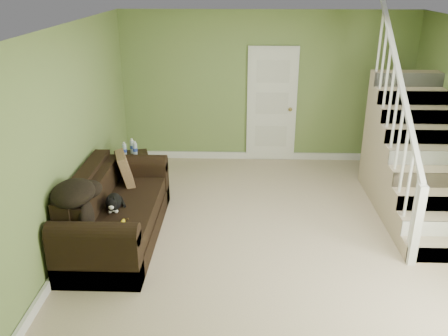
# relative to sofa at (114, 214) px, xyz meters

# --- Properties ---
(floor) EXTENTS (5.00, 5.50, 0.01)m
(floor) POSITION_rel_sofa_xyz_m (2.02, 0.15, -0.34)
(floor) COLOR tan
(floor) RESTS_ON ground
(ceiling) EXTENTS (5.00, 5.50, 0.01)m
(ceiling) POSITION_rel_sofa_xyz_m (2.02, 0.15, 2.26)
(ceiling) COLOR white
(ceiling) RESTS_ON wall_back
(wall_back) EXTENTS (5.00, 0.04, 2.60)m
(wall_back) POSITION_rel_sofa_xyz_m (2.02, 2.90, 0.96)
(wall_back) COLOR olive
(wall_back) RESTS_ON floor
(wall_front) EXTENTS (5.00, 0.04, 2.60)m
(wall_front) POSITION_rel_sofa_xyz_m (2.02, -2.60, 0.96)
(wall_front) COLOR olive
(wall_front) RESTS_ON floor
(wall_left) EXTENTS (0.04, 5.50, 2.60)m
(wall_left) POSITION_rel_sofa_xyz_m (-0.48, 0.15, 0.96)
(wall_left) COLOR olive
(wall_left) RESTS_ON floor
(baseboard_back) EXTENTS (5.00, 0.04, 0.12)m
(baseboard_back) POSITION_rel_sofa_xyz_m (2.02, 2.87, -0.28)
(baseboard_back) COLOR white
(baseboard_back) RESTS_ON floor
(baseboard_left) EXTENTS (0.04, 5.50, 0.12)m
(baseboard_left) POSITION_rel_sofa_xyz_m (-0.45, 0.15, -0.28)
(baseboard_left) COLOR white
(baseboard_left) RESTS_ON floor
(door) EXTENTS (0.86, 0.12, 2.02)m
(door) POSITION_rel_sofa_xyz_m (2.12, 2.85, 0.67)
(door) COLOR white
(door) RESTS_ON floor
(staircase) EXTENTS (1.00, 2.51, 2.82)m
(staircase) POSITION_rel_sofa_xyz_m (4.01, 1.11, 0.30)
(staircase) COLOR tan
(staircase) RESTS_ON floor
(sofa) EXTENTS (0.96, 2.23, 0.88)m
(sofa) POSITION_rel_sofa_xyz_m (0.00, 0.00, 0.00)
(sofa) COLOR black
(sofa) RESTS_ON floor
(side_table) EXTENTS (0.62, 0.62, 0.83)m
(side_table) POSITION_rel_sofa_xyz_m (-0.06, 1.38, -0.03)
(side_table) COLOR black
(side_table) RESTS_ON floor
(cat) EXTENTS (0.28, 0.51, 0.25)m
(cat) POSITION_rel_sofa_xyz_m (0.04, -0.15, 0.24)
(cat) COLOR black
(cat) RESTS_ON sofa
(banana) EXTENTS (0.07, 0.19, 0.05)m
(banana) POSITION_rel_sofa_xyz_m (0.24, -0.52, 0.17)
(banana) COLOR yellow
(banana) RESTS_ON sofa
(throw_pillow) EXTENTS (0.34, 0.50, 0.47)m
(throw_pillow) POSITION_rel_sofa_xyz_m (0.01, 0.67, 0.33)
(throw_pillow) COLOR brown
(throw_pillow) RESTS_ON sofa
(throw_blanket) EXTENTS (0.62, 0.72, 0.25)m
(throw_blanket) POSITION_rel_sofa_xyz_m (-0.25, -0.61, 0.58)
(throw_blanket) COLOR black
(throw_blanket) RESTS_ON sofa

